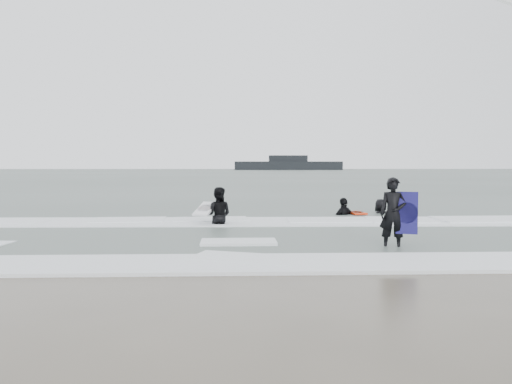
{
  "coord_description": "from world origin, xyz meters",
  "views": [
    {
      "loc": [
        -0.32,
        -10.15,
        1.97
      ],
      "look_at": [
        0.0,
        5.0,
        1.1
      ],
      "focal_mm": 35.0,
      "sensor_mm": 36.0,
      "label": 1
    }
  ],
  "objects_px": {
    "surfer_wading": "(218,226)",
    "surfer_right_far": "(381,214)",
    "surfer_right_near": "(344,216)",
    "surfer_centre": "(393,249)",
    "vessel_horizon": "(288,165)"
  },
  "relations": [
    {
      "from": "surfer_wading",
      "to": "surfer_right_far",
      "type": "height_order",
      "value": "surfer_wading"
    },
    {
      "from": "surfer_right_near",
      "to": "surfer_right_far",
      "type": "xyz_separation_m",
      "value": [
        1.54,
        0.54,
        0.0
      ]
    },
    {
      "from": "surfer_centre",
      "to": "surfer_wading",
      "type": "relative_size",
      "value": 0.94
    },
    {
      "from": "surfer_right_far",
      "to": "vessel_horizon",
      "type": "distance_m",
      "value": 126.16
    },
    {
      "from": "surfer_right_far",
      "to": "surfer_wading",
      "type": "bearing_deg",
      "value": -20.44
    },
    {
      "from": "vessel_horizon",
      "to": "surfer_right_near",
      "type": "bearing_deg",
      "value": -93.93
    },
    {
      "from": "surfer_wading",
      "to": "surfer_right_far",
      "type": "bearing_deg",
      "value": -142.25
    },
    {
      "from": "surfer_centre",
      "to": "vessel_horizon",
      "type": "xyz_separation_m",
      "value": [
        9.01,
        133.74,
        1.56
      ]
    },
    {
      "from": "surfer_wading",
      "to": "surfer_right_near",
      "type": "bearing_deg",
      "value": -139.19
    },
    {
      "from": "surfer_centre",
      "to": "surfer_right_near",
      "type": "relative_size",
      "value": 0.91
    },
    {
      "from": "surfer_wading",
      "to": "surfer_right_far",
      "type": "distance_m",
      "value": 7.0
    },
    {
      "from": "vessel_horizon",
      "to": "surfer_right_far",
      "type": "bearing_deg",
      "value": -93.25
    },
    {
      "from": "surfer_wading",
      "to": "surfer_right_near",
      "type": "distance_m",
      "value": 5.4
    },
    {
      "from": "surfer_centre",
      "to": "surfer_right_far",
      "type": "relative_size",
      "value": 0.96
    },
    {
      "from": "surfer_right_far",
      "to": "vessel_horizon",
      "type": "bearing_deg",
      "value": -143.07
    }
  ]
}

